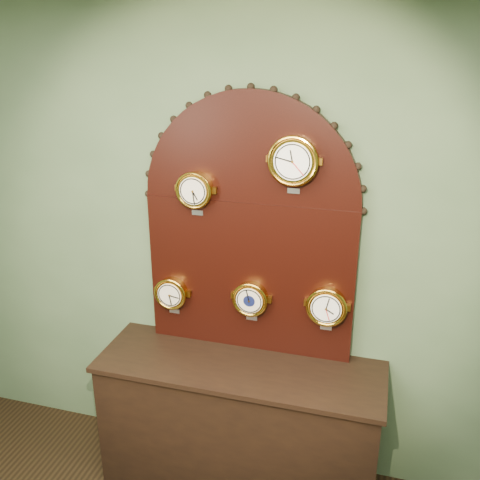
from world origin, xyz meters
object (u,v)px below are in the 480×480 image
(arabic_clock, at_px, (294,161))
(hygrometer, at_px, (171,293))
(display_board, at_px, (250,220))
(roman_clock, at_px, (195,190))
(shop_counter, at_px, (239,426))
(tide_clock, at_px, (327,306))
(barometer, at_px, (251,299))

(arabic_clock, bearing_deg, hygrometer, 179.87)
(display_board, xyz_separation_m, roman_clock, (-0.29, -0.07, 0.17))
(hygrometer, bearing_deg, shop_counter, -18.41)
(arabic_clock, bearing_deg, tide_clock, 0.23)
(shop_counter, bearing_deg, roman_clock, 152.42)
(shop_counter, xyz_separation_m, barometer, (0.02, 0.15, 0.78))
(tide_clock, bearing_deg, barometer, 179.96)
(shop_counter, distance_m, arabic_clock, 1.61)
(arabic_clock, relative_size, hygrometer, 1.24)
(shop_counter, xyz_separation_m, hygrometer, (-0.46, 0.15, 0.75))
(hygrometer, relative_size, barometer, 0.97)
(shop_counter, relative_size, arabic_clock, 5.12)
(hygrometer, xyz_separation_m, barometer, (0.49, -0.00, 0.03))
(arabic_clock, distance_m, tide_clock, 0.82)
(tide_clock, bearing_deg, hygrometer, 179.96)
(shop_counter, bearing_deg, arabic_clock, 32.03)
(roman_clock, xyz_separation_m, tide_clock, (0.75, -0.00, -0.60))
(roman_clock, bearing_deg, barometer, -0.03)
(tide_clock, bearing_deg, arabic_clock, -179.77)
(arabic_clock, relative_size, barometer, 1.20)
(arabic_clock, bearing_deg, display_board, 164.53)
(display_board, distance_m, tide_clock, 0.64)
(roman_clock, height_order, arabic_clock, arabic_clock)
(arabic_clock, distance_m, barometer, 0.84)
(arabic_clock, bearing_deg, barometer, 179.69)
(display_board, relative_size, hygrometer, 6.10)
(display_board, bearing_deg, tide_clock, -8.29)
(arabic_clock, xyz_separation_m, hygrometer, (-0.71, 0.00, -0.84))
(roman_clock, distance_m, arabic_clock, 0.57)
(barometer, bearing_deg, display_board, 110.35)
(hygrometer, xyz_separation_m, tide_clock, (0.92, -0.00, 0.04))
(roman_clock, relative_size, tide_clock, 0.93)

